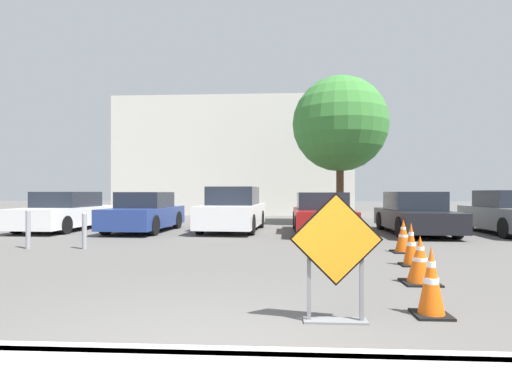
{
  "coord_description": "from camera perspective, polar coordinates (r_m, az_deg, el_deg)",
  "views": [
    {
      "loc": [
        0.73,
        -3.11,
        1.38
      ],
      "look_at": [
        -0.18,
        12.8,
        1.38
      ],
      "focal_mm": 28.0,
      "sensor_mm": 36.0,
      "label": 1
    }
  ],
  "objects": [
    {
      "name": "parked_car_fourth",
      "position": [
        13.63,
        9.35,
        -3.14
      ],
      "size": [
        1.93,
        4.31,
        1.37
      ],
      "rotation": [
        0.0,
        0.0,
        3.12
      ],
      "color": "maroon",
      "rests_on": "ground_plane"
    },
    {
      "name": "parked_car_fifth",
      "position": [
        14.31,
        21.69,
        -2.98
      ],
      "size": [
        1.94,
        4.54,
        1.39
      ],
      "rotation": [
        0.0,
        0.0,
        3.11
      ],
      "color": "black",
      "rests_on": "ground_plane"
    },
    {
      "name": "curb_lip",
      "position": [
        3.45,
        -9.87,
        -22.38
      ],
      "size": [
        25.84,
        0.2,
        0.14
      ],
      "color": "#ADAAA3",
      "rests_on": "ground_plane"
    },
    {
      "name": "traffic_cone_third",
      "position": [
        8.1,
        21.28,
        -7.0
      ],
      "size": [
        0.39,
        0.39,
        0.81
      ],
      "color": "black",
      "rests_on": "ground_plane"
    },
    {
      "name": "bollard_nearest",
      "position": [
        10.55,
        -23.31,
        -4.95
      ],
      "size": [
        0.12,
        0.12,
        0.89
      ],
      "color": "gray",
      "rests_on": "ground_plane"
    },
    {
      "name": "traffic_cone_nearest",
      "position": [
        4.96,
        23.75,
        -11.62
      ],
      "size": [
        0.39,
        0.39,
        0.79
      ],
      "color": "black",
      "rests_on": "ground_plane"
    },
    {
      "name": "building_facade_backdrop",
      "position": [
        25.9,
        -2.96,
        4.82
      ],
      "size": [
        14.33,
        5.0,
        7.12
      ],
      "color": "beige",
      "rests_on": "ground_plane"
    },
    {
      "name": "traffic_cone_fourth",
      "position": [
        9.78,
        20.3,
        -5.97
      ],
      "size": [
        0.51,
        0.51,
        0.75
      ],
      "color": "black",
      "rests_on": "ground_plane"
    },
    {
      "name": "street_tree_behind_lot",
      "position": [
        17.65,
        11.91,
        9.44
      ],
      "size": [
        4.05,
        4.05,
        6.32
      ],
      "color": "#513823",
      "rests_on": "ground_plane"
    },
    {
      "name": "bollard_second",
      "position": [
        11.25,
        -29.78,
        -4.46
      ],
      "size": [
        0.12,
        0.12,
        0.96
      ],
      "color": "gray",
      "rests_on": "ground_plane"
    },
    {
      "name": "road_closed_sign",
      "position": [
        4.34,
        11.32,
        -8.37
      ],
      "size": [
        0.98,
        0.2,
        1.38
      ],
      "color": "black",
      "rests_on": "ground_plane"
    },
    {
      "name": "ground_plane",
      "position": [
        13.2,
        0.11,
        -6.01
      ],
      "size": [
        96.0,
        96.0,
        0.0
      ],
      "primitive_type": "plane",
      "color": "#565451"
    },
    {
      "name": "parked_car_second",
      "position": [
        14.54,
        -15.63,
        -2.92
      ],
      "size": [
        1.93,
        4.08,
        1.38
      ],
      "rotation": [
        0.0,
        0.0,
        3.1
      ],
      "color": "navy",
      "rests_on": "ground_plane"
    },
    {
      "name": "parked_car_third",
      "position": [
        14.26,
        -3.3,
        -2.67
      ],
      "size": [
        2.14,
        4.39,
        1.57
      ],
      "rotation": [
        0.0,
        0.0,
        3.07
      ],
      "color": "white",
      "rests_on": "ground_plane"
    },
    {
      "name": "parked_car_nearest",
      "position": [
        16.18,
        -25.49,
        -2.63
      ],
      "size": [
        2.02,
        4.69,
        1.39
      ],
      "rotation": [
        0.0,
        0.0,
        3.1
      ],
      "color": "white",
      "rests_on": "ground_plane"
    },
    {
      "name": "parked_car_sixth",
      "position": [
        15.51,
        32.61,
        -2.66
      ],
      "size": [
        1.97,
        4.26,
        1.44
      ],
      "rotation": [
        0.0,
        0.0,
        3.1
      ],
      "color": "slate",
      "rests_on": "ground_plane"
    },
    {
      "name": "traffic_cone_second",
      "position": [
        6.59,
        22.39,
        -9.01
      ],
      "size": [
        0.52,
        0.52,
        0.72
      ],
      "color": "black",
      "rests_on": "ground_plane"
    }
  ]
}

